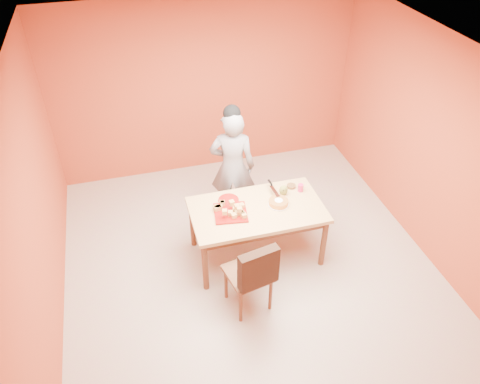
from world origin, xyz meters
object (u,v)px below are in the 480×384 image
object	(u,v)px
dining_table	(257,214)
dining_chair	(249,273)
magenta_glass	(301,188)
person	(232,167)
pastry_platter	(231,213)
checker_tin	(291,186)
egg_ornament	(283,190)
red_dinner_plate	(229,200)
sponge_cake	(279,202)

from	to	relation	value
dining_table	dining_chair	xyz separation A→B (m)	(-0.33, -0.76, -0.14)
dining_chair	magenta_glass	bearing A→B (deg)	33.60
dining_table	person	xyz separation A→B (m)	(-0.08, 0.84, 0.16)
dining_table	pastry_platter	distance (m)	0.35
checker_tin	egg_ornament	bearing A→B (deg)	-142.25
dining_chair	checker_tin	bearing A→B (deg)	39.14
red_dinner_plate	checker_tin	xyz separation A→B (m)	(0.84, 0.05, 0.01)
dining_table	egg_ornament	xyz separation A→B (m)	(0.39, 0.18, 0.16)
dining_chair	magenta_glass	distance (m)	1.37
dining_table	person	distance (m)	0.86
dining_table	checker_tin	bearing A→B (deg)	28.14
sponge_cake	egg_ornament	distance (m)	0.22
dining_table	dining_chair	distance (m)	0.84
dining_chair	person	xyz separation A→B (m)	(0.24, 1.60, 0.30)
pastry_platter	sponge_cake	world-z (taller)	sponge_cake
dining_chair	magenta_glass	world-z (taller)	dining_chair
dining_chair	sponge_cake	bearing A→B (deg)	40.65
checker_tin	sponge_cake	bearing A→B (deg)	-133.21
magenta_glass	dining_chair	bearing A→B (deg)	-135.11
red_dinner_plate	egg_ornament	world-z (taller)	egg_ornament
egg_ornament	magenta_glass	xyz separation A→B (m)	(0.23, 0.01, -0.02)
pastry_platter	checker_tin	size ratio (longest dim) A/B	3.38
magenta_glass	sponge_cake	bearing A→B (deg)	-152.11
person	red_dinner_plate	bearing A→B (deg)	87.62
dining_chair	sponge_cake	size ratio (longest dim) A/B	4.25
dining_chair	magenta_glass	xyz separation A→B (m)	(0.95, 0.95, 0.28)
pastry_platter	magenta_glass	distance (m)	0.98
red_dinner_plate	egg_ornament	bearing A→B (deg)	-5.60
pastry_platter	egg_ornament	distance (m)	0.75
dining_table	person	size ratio (longest dim) A/B	0.97
person	magenta_glass	bearing A→B (deg)	154.44
magenta_glass	dining_table	bearing A→B (deg)	-163.28
person	magenta_glass	distance (m)	0.96
person	checker_tin	world-z (taller)	person
dining_table	magenta_glass	xyz separation A→B (m)	(0.63, 0.19, 0.14)
red_dinner_plate	pastry_platter	bearing A→B (deg)	-99.05
person	pastry_platter	bearing A→B (deg)	90.51
dining_table	pastry_platter	bearing A→B (deg)	-179.03
person	red_dinner_plate	xyz separation A→B (m)	(-0.21, -0.60, -0.06)
egg_ornament	checker_tin	size ratio (longest dim) A/B	1.21
magenta_glass	red_dinner_plate	bearing A→B (deg)	176.64
person	egg_ornament	xyz separation A→B (m)	(0.48, -0.66, 0.00)
checker_tin	dining_table	bearing A→B (deg)	-151.86
egg_ornament	checker_tin	world-z (taller)	egg_ornament
person	magenta_glass	world-z (taller)	person
magenta_glass	checker_tin	bearing A→B (deg)	129.41
person	sponge_cake	xyz separation A→B (m)	(0.35, -0.84, -0.03)
dining_table	magenta_glass	world-z (taller)	magenta_glass
dining_chair	checker_tin	distance (m)	1.39
egg_ornament	dining_table	bearing A→B (deg)	-143.94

